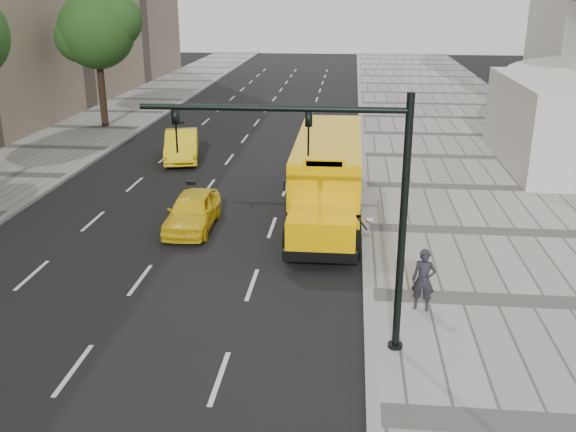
# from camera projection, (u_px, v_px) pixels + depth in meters

# --- Properties ---
(ground) EXTENTS (140.00, 140.00, 0.00)m
(ground) POSITION_uv_depth(u_px,v_px,m) (207.00, 225.00, 24.42)
(ground) COLOR black
(ground) RESTS_ON ground
(sidewalk_museum) EXTENTS (12.00, 140.00, 0.15)m
(sidewalk_museum) POSITION_uv_depth(u_px,v_px,m) (531.00, 234.00, 23.29)
(sidewalk_museum) COLOR gray
(sidewalk_museum) RESTS_ON ground
(curb_museum) EXTENTS (0.30, 140.00, 0.15)m
(curb_museum) POSITION_uv_depth(u_px,v_px,m) (365.00, 229.00, 23.84)
(curb_museum) COLOR gray
(curb_museum) RESTS_ON ground
(curb_far) EXTENTS (0.30, 140.00, 0.15)m
(curb_far) POSITION_uv_depth(u_px,v_px,m) (7.00, 216.00, 25.14)
(curb_far) COLOR gray
(curb_far) RESTS_ON ground
(tree_c) EXTENTS (5.26, 4.68, 8.43)m
(tree_c) POSITION_uv_depth(u_px,v_px,m) (98.00, 30.00, 39.52)
(tree_c) COLOR black
(tree_c) RESTS_ON ground
(school_bus) EXTENTS (2.96, 11.56, 3.19)m
(school_bus) POSITION_uv_depth(u_px,v_px,m) (328.00, 168.00, 25.48)
(school_bus) COLOR #FEB800
(school_bus) RESTS_ON ground
(taxi_near) EXTENTS (1.68, 4.08, 1.38)m
(taxi_near) POSITION_uv_depth(u_px,v_px,m) (192.00, 211.00, 23.87)
(taxi_near) COLOR yellow
(taxi_near) RESTS_ON ground
(taxi_far) EXTENTS (2.63, 4.94, 1.55)m
(taxi_far) POSITION_uv_depth(u_px,v_px,m) (182.00, 146.00, 33.53)
(taxi_far) COLOR yellow
(taxi_far) RESTS_ON ground
(pedestrian) EXTENTS (0.72, 0.57, 1.75)m
(pedestrian) POSITION_uv_depth(u_px,v_px,m) (424.00, 280.00, 17.41)
(pedestrian) COLOR #232329
(pedestrian) RESTS_ON sidewalk_museum
(traffic_signal) EXTENTS (6.18, 0.36, 6.40)m
(traffic_signal) POSITION_uv_depth(u_px,v_px,m) (342.00, 193.00, 14.63)
(traffic_signal) COLOR black
(traffic_signal) RESTS_ON ground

